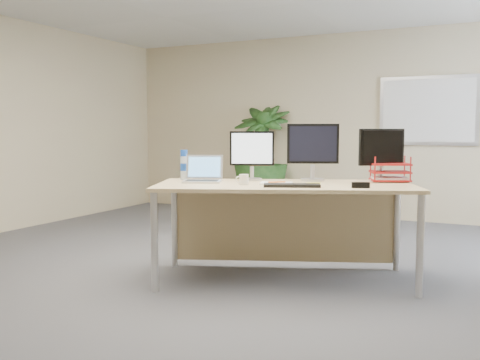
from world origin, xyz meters
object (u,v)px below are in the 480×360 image
at_px(floor_plant, 261,165).
at_px(monitor_right, 313,148).
at_px(monitor_left, 252,152).
at_px(laptop, 203,175).
at_px(desk, 285,203).

distance_m(floor_plant, monitor_right, 3.45).
height_order(floor_plant, monitor_left, floor_plant).
height_order(monitor_right, laptop, monitor_right).
distance_m(floor_plant, laptop, 3.56).
bearing_deg(monitor_left, floor_plant, 112.12).
bearing_deg(monitor_left, monitor_right, 19.94).
relative_size(monitor_left, laptop, 1.09).
height_order(monitor_left, laptop, monitor_left).
bearing_deg(desk, floor_plant, 116.82).
bearing_deg(laptop, floor_plant, 105.34).
relative_size(floor_plant, monitor_left, 3.39).
distance_m(monitor_left, monitor_right, 0.54).
bearing_deg(floor_plant, monitor_right, -58.77).
distance_m(desk, monitor_left, 0.56).
height_order(desk, floor_plant, floor_plant).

